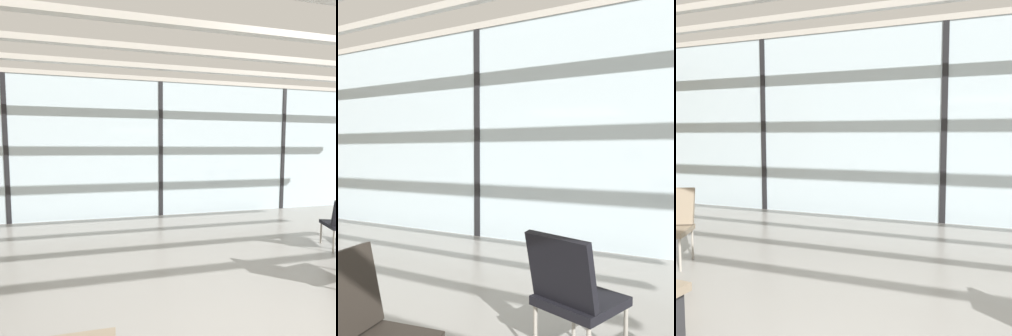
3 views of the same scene
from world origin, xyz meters
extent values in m
cube|color=silver|center=(0.00, 5.20, 1.68)|extent=(14.00, 0.08, 3.36)
cube|color=black|center=(-3.50, 5.20, 1.68)|extent=(0.10, 0.12, 3.36)
cube|color=black|center=(0.00, 5.20, 1.68)|extent=(0.10, 0.12, 3.36)
cube|color=#B7B2A8|center=(0.00, 5.20, 3.41)|extent=(13.72, 0.12, 0.10)
ellipsoid|color=silver|center=(0.17, 9.27, 2.24)|extent=(12.08, 4.49, 4.49)
sphere|color=#9D9DA0|center=(-5.39, 9.27, 2.24)|extent=(2.47, 2.47, 2.47)
sphere|color=black|center=(-3.15, 7.21, 2.58)|extent=(0.28, 0.28, 0.28)
sphere|color=black|center=(-2.25, 7.21, 2.58)|extent=(0.28, 0.28, 0.28)
sphere|color=black|center=(-1.35, 7.21, 2.58)|extent=(0.28, 0.28, 0.28)
sphere|color=black|center=(-0.45, 7.21, 2.58)|extent=(0.28, 0.28, 0.28)
sphere|color=black|center=(0.45, 7.21, 2.58)|extent=(0.28, 0.28, 0.28)
cylinder|color=gray|center=(-2.42, 1.75, 0.18)|extent=(0.03, 0.03, 0.37)
cylinder|color=gray|center=(-2.59, 2.13, 0.18)|extent=(0.03, 0.03, 0.37)
camera|label=1|loc=(-1.19, -1.10, 1.69)|focal=27.02mm
camera|label=2|loc=(3.30, 0.03, 1.38)|focal=39.87mm
camera|label=3|loc=(0.74, -1.48, 1.50)|focal=41.33mm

